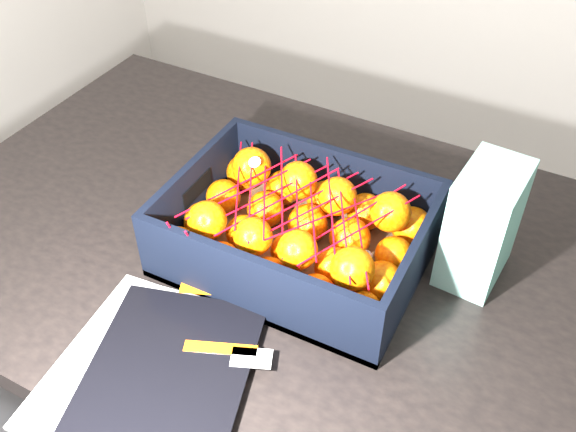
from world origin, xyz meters
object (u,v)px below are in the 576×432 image
at_px(magazine_stack, 151,371).
at_px(produce_crate, 297,239).
at_px(retail_carton, 483,225).
at_px(table, 272,280).

height_order(magazine_stack, produce_crate, produce_crate).
relative_size(produce_crate, retail_carton, 2.03).
xyz_separation_m(magazine_stack, produce_crate, (0.07, 0.29, 0.03)).
bearing_deg(magazine_stack, table, 86.60).
bearing_deg(table, retail_carton, 14.71).
bearing_deg(produce_crate, table, 163.06).
relative_size(magazine_stack, retail_carton, 1.94).
bearing_deg(retail_carton, magazine_stack, -125.34).
xyz_separation_m(magazine_stack, retail_carton, (0.33, 0.39, 0.09)).
bearing_deg(retail_carton, produce_crate, -154.06).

